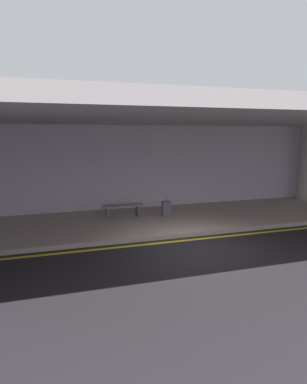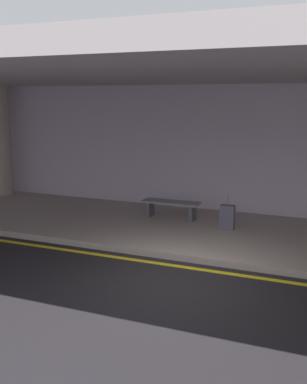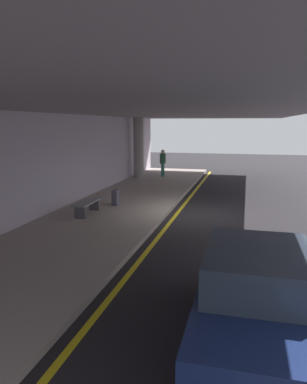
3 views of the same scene
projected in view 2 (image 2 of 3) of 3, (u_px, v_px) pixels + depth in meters
name	position (u px, v px, depth m)	size (l,w,h in m)	color
ground_plane	(176.00, 280.00, 8.78)	(60.00, 60.00, 0.00)	black
sidewalk	(218.00, 233.00, 11.57)	(26.00, 4.20, 0.15)	#A19289
lane_stripe_yellow	(188.00, 268.00, 9.42)	(26.00, 0.14, 0.01)	yellow
support_column_far_left	(1.00, 141.00, 15.59)	(0.63, 0.63, 3.65)	#A89486
ceiling_overhang	(217.00, 74.00, 10.34)	(28.00, 13.20, 0.30)	#9D9494
terminal_back_wall	(240.00, 152.00, 13.24)	(26.00, 0.30, 3.80)	#BBADBF
suitcase_upright_primary	(227.00, 217.00, 11.60)	(0.36, 0.22, 0.90)	#564F62
bench_metal	(171.00, 206.00, 12.66)	(1.60, 0.50, 0.48)	slate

